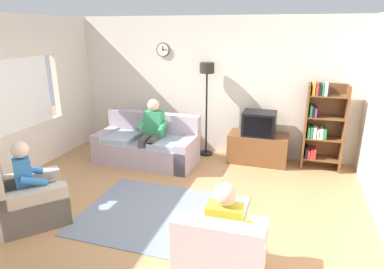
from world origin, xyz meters
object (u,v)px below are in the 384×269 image
at_px(couch, 147,146).
at_px(floor_lamp, 207,84).
at_px(armchair_near_window, 28,201).
at_px(person_in_right_armchair, 226,227).
at_px(armchair_near_bookshelf, 223,260).
at_px(person_on_couch, 152,129).
at_px(person_in_left_armchair, 32,178).
at_px(tv, 259,123).
at_px(bookshelf, 321,124).
at_px(tv_stand, 258,148).

relative_size(couch, floor_lamp, 1.04).
relative_size(armchair_near_window, person_in_right_armchair, 1.06).
xyz_separation_m(armchair_near_bookshelf, person_on_couch, (-1.92, 2.64, 0.41)).
distance_m(armchair_near_bookshelf, person_in_right_armchair, 0.33).
distance_m(person_in_left_armchair, person_in_right_armchair, 2.68).
relative_size(floor_lamp, armchair_near_bookshelf, 2.06).
bearing_deg(armchair_near_bookshelf, armchair_near_window, 172.20).
height_order(armchair_near_window, person_in_right_armchair, person_in_right_armchair).
bearing_deg(armchair_near_bookshelf, floor_lamp, 107.81).
relative_size(floor_lamp, person_in_right_armchair, 1.65).
distance_m(couch, person_in_left_armchair, 2.40).
distance_m(couch, tv, 2.16).
bearing_deg(person_in_left_armchair, bookshelf, 39.08).
bearing_deg(floor_lamp, armchair_near_window, -117.50).
bearing_deg(armchair_near_bookshelf, person_in_right_armchair, 91.02).
bearing_deg(person_in_right_armchair, person_in_left_armchair, 172.50).
xyz_separation_m(tv_stand, person_in_right_armchair, (0.06, -3.27, 0.33)).
bearing_deg(tv, person_in_left_armchair, -131.89).
xyz_separation_m(floor_lamp, person_on_couch, (-0.81, -0.82, -0.75)).
distance_m(armchair_near_window, person_in_right_armchair, 2.75).
relative_size(couch, person_on_couch, 1.55).
bearing_deg(floor_lamp, person_in_right_armchair, -71.78).
bearing_deg(armchair_near_window, couch, 75.12).
bearing_deg(person_in_left_armchair, armchair_near_bookshelf, -9.38).
height_order(armchair_near_window, armchair_near_bookshelf, same).
xyz_separation_m(couch, armchair_near_bookshelf, (2.09, -2.75, -0.02)).
height_order(armchair_near_bookshelf, person_on_couch, person_on_couch).
xyz_separation_m(armchair_near_window, person_on_couch, (0.80, 2.27, 0.41)).
bearing_deg(bookshelf, armchair_near_bookshelf, -106.65).
bearing_deg(bookshelf, tv, -175.01).
xyz_separation_m(couch, person_on_couch, (0.16, -0.11, 0.39)).
distance_m(person_on_couch, person_in_left_armchair, 2.32).
height_order(bookshelf, armchair_near_bookshelf, bookshelf).
bearing_deg(armchair_near_window, armchair_near_bookshelf, -7.80).
bearing_deg(tv_stand, tv, -90.00).
bearing_deg(person_in_right_armchair, couch, 128.10).
bearing_deg(person_in_right_armchair, bookshelf, 72.90).
bearing_deg(person_on_couch, person_in_left_armchair, -108.50).
relative_size(bookshelf, armchair_near_window, 1.33).
bearing_deg(couch, armchair_near_window, -104.88).
xyz_separation_m(bookshelf, person_in_right_armchair, (-1.03, -3.34, -0.22)).
bearing_deg(bookshelf, tv_stand, -176.29).
xyz_separation_m(bookshelf, armchair_near_window, (-3.74, -3.06, -0.54)).
bearing_deg(tv, armchair_near_window, -131.89).
distance_m(armchair_near_bookshelf, person_in_left_armchair, 2.71).
bearing_deg(armchair_near_bookshelf, tv, 91.03).
xyz_separation_m(floor_lamp, armchair_near_window, (-1.61, -3.09, -1.16)).
relative_size(couch, tv_stand, 1.75).
bearing_deg(person_on_couch, person_in_right_armchair, -52.99).
distance_m(tv, person_in_left_armchair, 3.90).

